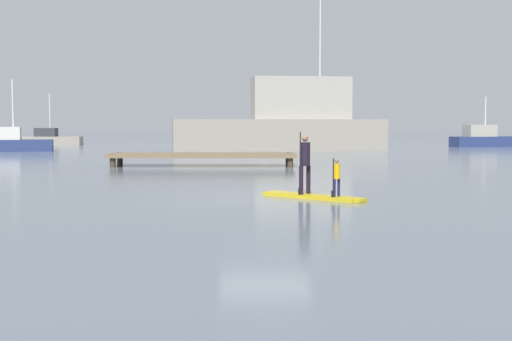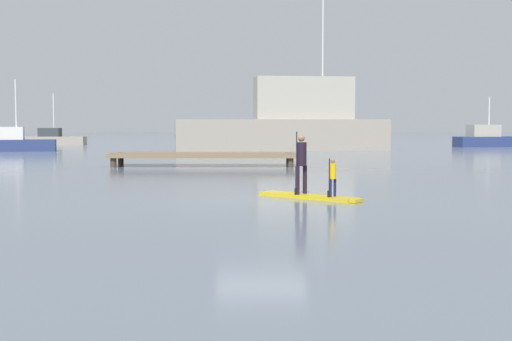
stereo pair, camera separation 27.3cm
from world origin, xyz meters
name	(u,v)px [view 1 (the left image)]	position (x,y,z in m)	size (l,w,h in m)	color
ground_plane	(262,199)	(0.00, 0.00, 0.00)	(240.00, 240.00, 0.00)	slate
paddleboard_near	(311,197)	(1.34, 0.11, 0.05)	(2.77, 2.44, 0.10)	gold
paddler_adult	(302,160)	(1.11, 0.30, 1.05)	(0.41, 0.43, 1.75)	black
paddler_child_solo	(333,176)	(1.91, -0.39, 0.67)	(0.29, 0.31, 1.04)	#19194C
fishing_boat_white_large	(282,124)	(1.94, 33.49, 1.96)	(16.24, 5.95, 11.23)	#9E9384
fishing_boat_green_midground	(481,138)	(19.19, 40.08, 0.70)	(6.29, 3.09, 4.24)	navy
motor_boat_small_navy	(11,143)	(-17.51, 30.45, 0.63)	(5.31, 2.28, 5.12)	navy
trawler_grey_distant	(46,139)	(-19.40, 45.22, 0.56)	(5.85, 1.49, 4.72)	#9E9384
floating_dock	(200,155)	(-2.80, 14.19, 0.51)	(8.89, 2.28, 0.61)	#846B4C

